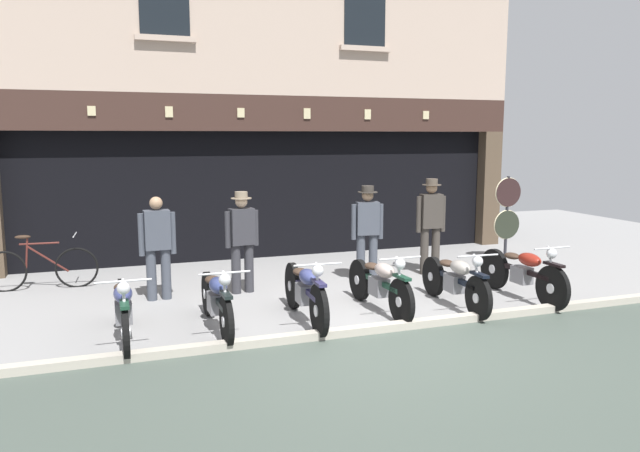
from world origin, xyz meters
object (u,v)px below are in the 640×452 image
leaning_bicycle (40,267)px  shopkeeper_center (242,237)px  motorcycle_right (523,272)px  advert_board_near (126,178)px  assistant_far_right (431,221)px  motorcycle_far_left (123,308)px  tyre_sign_pole (507,210)px  salesman_right (367,229)px  salesman_left (158,244)px  motorcycle_left (217,299)px  motorcycle_center_right (455,280)px  motorcycle_center (380,283)px  motorcycle_center_left (305,291)px

leaning_bicycle → shopkeeper_center: bearing=70.2°
motorcycle_right → advert_board_near: (-5.62, 4.61, 1.29)m
assistant_far_right → motorcycle_right: bearing=109.1°
motorcycle_far_left → tyre_sign_pole: (7.45, 2.52, 0.62)m
motorcycle_far_left → leaning_bicycle: size_ratio=1.12×
advert_board_near → tyre_sign_pole: bearing=-15.8°
motorcycle_far_left → salesman_right: bearing=-156.1°
shopkeeper_center → tyre_sign_pole: tyre_sign_pole is taller
shopkeeper_center → assistant_far_right: assistant_far_right is taller
salesman_left → motorcycle_right: bearing=157.6°
motorcycle_left → shopkeeper_center: 1.98m
motorcycle_center_right → motorcycle_right: bearing=-174.6°
motorcycle_left → motorcycle_center: bearing=-178.9°
motorcycle_center → assistant_far_right: bearing=-136.5°
tyre_sign_pole → leaning_bicycle: (-8.66, 0.58, -0.67)m
motorcycle_right → tyre_sign_pole: (1.58, 2.57, 0.61)m
motorcycle_right → leaning_bicycle: (-7.08, 3.15, -0.06)m
assistant_far_right → salesman_right: bearing=12.8°
motorcycle_center_left → salesman_right: size_ratio=1.21×
salesman_left → shopkeeper_center: size_ratio=0.98×
tyre_sign_pole → motorcycle_center_right: bearing=-137.0°
motorcycle_far_left → motorcycle_center_left: (2.35, -0.03, 0.02)m
motorcycle_center_left → motorcycle_center_right: 2.30m
motorcycle_right → advert_board_near: bearing=-40.0°
shopkeeper_center → tyre_sign_pole: (5.57, 0.73, 0.14)m
motorcycle_center → leaning_bicycle: size_ratio=1.10×
salesman_right → shopkeeper_center: bearing=10.2°
tyre_sign_pole → leaning_bicycle: tyre_sign_pole is taller
motorcycle_center_left → motorcycle_far_left: bearing=2.1°
motorcycle_center → motorcycle_far_left: bearing=-0.3°
motorcycle_left → salesman_right: bearing=-148.7°
motorcycle_left → advert_board_near: 4.81m
motorcycle_far_left → assistant_far_right: assistant_far_right is taller
motorcycle_center_left → shopkeeper_center: shopkeeper_center is taller
motorcycle_center → salesman_left: bearing=-32.1°
motorcycle_center → motorcycle_center_left: bearing=3.6°
tyre_sign_pole → advert_board_near: (-7.20, 2.04, 0.68)m
motorcycle_left → advert_board_near: advert_board_near is taller
advert_board_near → motorcycle_right: bearing=-39.3°
motorcycle_far_left → motorcycle_center_left: 2.35m
motorcycle_center_left → shopkeeper_center: (-0.47, 1.82, 0.47)m
motorcycle_far_left → shopkeeper_center: 2.64m
salesman_left → shopkeeper_center: shopkeeper_center is taller
tyre_sign_pole → motorcycle_center: bearing=-148.2°
motorcycle_center → motorcycle_right: size_ratio=0.96×
tyre_sign_pole → salesman_right: bearing=-168.2°
motorcycle_far_left → motorcycle_center: same height
motorcycle_far_left → motorcycle_right: size_ratio=0.98×
salesman_left → motorcycle_far_left: bearing=69.2°
motorcycle_center_left → motorcycle_right: motorcycle_center_left is taller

